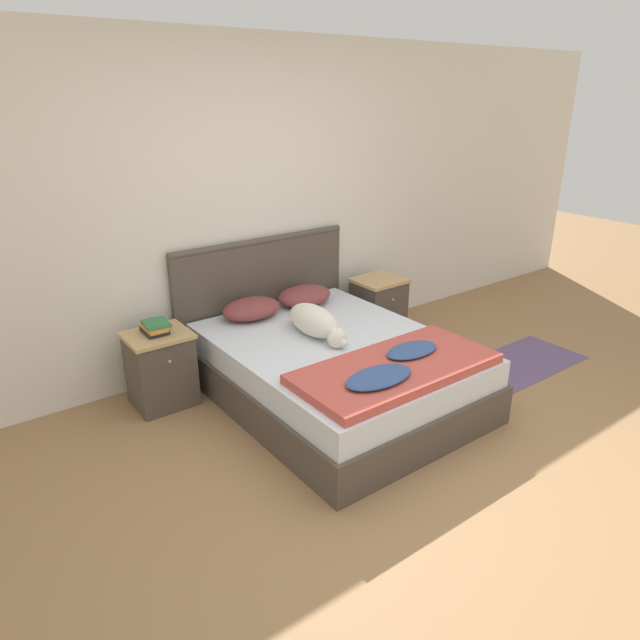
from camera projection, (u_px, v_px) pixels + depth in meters
name	position (u px, v px, depth m)	size (l,w,h in m)	color
ground_plane	(426.00, 478.00, 3.38)	(16.00, 16.00, 0.00)	#997047
wall_back	(239.00, 208.00, 4.49)	(9.00, 0.06, 2.55)	silver
bed	(336.00, 371.00, 4.16)	(1.51, 1.95, 0.47)	#4C4238
headboard	(263.00, 295.00, 4.79)	(1.59, 0.06, 1.03)	#4C4238
nightstand_left	(161.00, 369.00, 4.09)	(0.44, 0.39, 0.56)	#4C4238
nightstand_right	(378.00, 308.00, 5.25)	(0.44, 0.39, 0.56)	#4C4238
pillow_left	(251.00, 309.00, 4.47)	(0.47, 0.34, 0.15)	brown
pillow_right	(305.00, 296.00, 4.75)	(0.47, 0.34, 0.15)	brown
quilt	(395.00, 368.00, 3.59)	(1.34, 0.63, 0.11)	#BC4C42
dog	(316.00, 322.00, 4.13)	(0.23, 0.70, 0.23)	silver
book_stack	(155.00, 327.00, 3.98)	(0.18, 0.22, 0.08)	#232328
rug	(516.00, 364.00, 4.78)	(1.24, 0.59, 0.00)	#604C75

